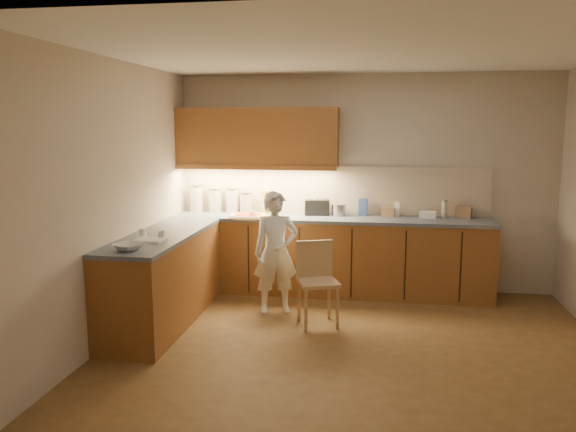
% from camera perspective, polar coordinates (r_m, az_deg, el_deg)
% --- Properties ---
extents(room, '(4.54, 4.50, 2.62)m').
position_cam_1_polar(room, '(4.86, 7.14, 5.42)').
color(room, brown).
rests_on(room, ground).
extents(l_counter, '(3.77, 2.62, 0.92)m').
position_cam_1_polar(l_counter, '(6.37, -1.03, -4.70)').
color(l_counter, brown).
rests_on(l_counter, ground).
extents(backsplash, '(3.75, 0.02, 0.58)m').
position_cam_1_polar(backsplash, '(6.89, 4.53, 2.66)').
color(backsplash, beige).
rests_on(backsplash, l_counter).
extents(upper_cabinets, '(1.95, 0.36, 0.73)m').
position_cam_1_polar(upper_cabinets, '(6.82, -3.14, 7.98)').
color(upper_cabinets, brown).
rests_on(upper_cabinets, ground).
extents(pizza_on_board, '(0.47, 0.47, 0.19)m').
position_cam_1_polar(pizza_on_board, '(6.60, -4.04, 0.02)').
color(pizza_on_board, tan).
rests_on(pizza_on_board, l_counter).
extents(child, '(0.55, 0.45, 1.31)m').
position_cam_1_polar(child, '(5.98, -1.24, -3.72)').
color(child, white).
rests_on(child, ground).
extents(wooden_chair, '(0.48, 0.48, 0.83)m').
position_cam_1_polar(wooden_chair, '(5.69, 2.92, -6.16)').
color(wooden_chair, tan).
rests_on(wooden_chair, ground).
extents(mixing_bowl, '(0.32, 0.32, 0.06)m').
position_cam_1_polar(mixing_bowl, '(5.06, -15.89, -3.02)').
color(mixing_bowl, silver).
rests_on(mixing_bowl, l_counter).
extents(canister_a, '(0.17, 0.17, 0.34)m').
position_cam_1_polar(canister_a, '(7.12, -9.29, 1.81)').
color(canister_a, beige).
rests_on(canister_a, l_counter).
extents(canister_b, '(0.17, 0.17, 0.30)m').
position_cam_1_polar(canister_b, '(7.08, -7.38, 1.65)').
color(canister_b, silver).
rests_on(canister_b, l_counter).
extents(canister_c, '(0.16, 0.16, 0.31)m').
position_cam_1_polar(canister_c, '(7.01, -5.66, 1.64)').
color(canister_c, white).
rests_on(canister_c, l_counter).
extents(canister_d, '(0.16, 0.16, 0.26)m').
position_cam_1_polar(canister_d, '(6.96, -4.28, 1.40)').
color(canister_d, beige).
rests_on(canister_d, l_counter).
extents(oil_jug, '(0.13, 0.11, 0.33)m').
position_cam_1_polar(oil_jug, '(6.86, -2.24, 1.50)').
color(oil_jug, gold).
rests_on(oil_jug, l_counter).
extents(toaster, '(0.31, 0.21, 0.19)m').
position_cam_1_polar(toaster, '(6.78, 2.96, 0.90)').
color(toaster, black).
rests_on(toaster, l_counter).
extents(steel_pot, '(0.18, 0.18, 0.14)m').
position_cam_1_polar(steel_pot, '(6.76, 5.18, 0.64)').
color(steel_pot, '#B6B7BB').
rests_on(steel_pot, l_counter).
extents(blue_box, '(0.11, 0.08, 0.20)m').
position_cam_1_polar(blue_box, '(6.80, 7.62, 0.92)').
color(blue_box, '#3658A2').
rests_on(blue_box, l_counter).
extents(card_box_a, '(0.17, 0.13, 0.11)m').
position_cam_1_polar(card_box_a, '(6.78, 10.13, 0.44)').
color(card_box_a, tan).
rests_on(card_box_a, l_counter).
extents(white_bottle, '(0.07, 0.07, 0.18)m').
position_cam_1_polar(white_bottle, '(6.78, 11.05, 0.69)').
color(white_bottle, white).
rests_on(white_bottle, l_counter).
extents(flat_pack, '(0.20, 0.15, 0.07)m').
position_cam_1_polar(flat_pack, '(6.77, 13.99, 0.13)').
color(flat_pack, white).
rests_on(flat_pack, l_counter).
extents(tall_jar, '(0.07, 0.07, 0.21)m').
position_cam_1_polar(tall_jar, '(6.79, 15.59, 0.68)').
color(tall_jar, beige).
rests_on(tall_jar, l_counter).
extents(card_box_b, '(0.21, 0.19, 0.14)m').
position_cam_1_polar(card_box_b, '(6.87, 17.42, 0.38)').
color(card_box_b, '#A47A58').
rests_on(card_box_b, l_counter).
extents(dough_cloth, '(0.28, 0.22, 0.02)m').
position_cam_1_polar(dough_cloth, '(5.41, -13.82, -2.38)').
color(dough_cloth, white).
rests_on(dough_cloth, l_counter).
extents(spice_jar_a, '(0.08, 0.08, 0.09)m').
position_cam_1_polar(spice_jar_a, '(5.57, -14.52, -1.72)').
color(spice_jar_a, white).
rests_on(spice_jar_a, l_counter).
extents(spice_jar_b, '(0.07, 0.07, 0.08)m').
position_cam_1_polar(spice_jar_b, '(5.48, -12.77, -1.86)').
color(spice_jar_b, white).
rests_on(spice_jar_b, l_counter).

